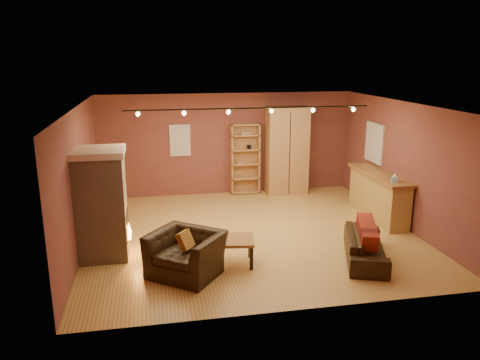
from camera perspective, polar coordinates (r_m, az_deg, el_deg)
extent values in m
plane|color=#AC813D|center=(10.33, 1.40, -6.54)|extent=(7.00, 7.00, 0.00)
plane|color=brown|center=(9.66, 1.51, 9.10)|extent=(7.00, 7.00, 0.00)
cube|color=brown|center=(13.03, -1.58, 4.40)|extent=(7.00, 0.02, 2.80)
cube|color=brown|center=(9.80, -18.98, 0.04)|extent=(0.02, 6.50, 2.80)
cube|color=brown|center=(11.17, 19.30, 1.77)|extent=(0.02, 6.50, 2.80)
cube|color=tan|center=(9.28, -16.51, -3.15)|extent=(0.90, 0.90, 2.00)
cube|color=beige|center=(9.02, -17.00, 3.26)|extent=(0.98, 0.98, 0.12)
cube|color=black|center=(9.37, -13.83, -5.37)|extent=(0.10, 0.65, 0.55)
cone|color=orange|center=(9.41, -13.42, -6.04)|extent=(0.10, 0.10, 0.22)
cube|color=silver|center=(12.84, -7.33, 4.81)|extent=(0.56, 0.04, 0.86)
cube|color=tan|center=(13.17, 0.50, 2.70)|extent=(0.81, 0.04, 1.98)
cube|color=tan|center=(12.97, -1.05, 2.51)|extent=(0.04, 0.31, 1.98)
cube|color=tan|center=(13.12, 2.26, 2.64)|extent=(0.04, 0.31, 1.98)
cube|color=gray|center=(13.04, 0.03, 2.09)|extent=(0.18, 0.12, 0.05)
cube|color=black|center=(13.00, 1.09, 4.03)|extent=(0.10, 0.10, 0.12)
cube|color=tan|center=(13.28, 0.60, -1.43)|extent=(0.81, 0.31, 0.04)
cube|color=tan|center=(13.17, 0.61, 0.28)|extent=(0.81, 0.31, 0.04)
cube|color=tan|center=(13.07, 0.61, 2.00)|extent=(0.81, 0.31, 0.03)
cube|color=tan|center=(12.99, 0.62, 3.74)|extent=(0.81, 0.31, 0.04)
cube|color=tan|center=(12.91, 0.62, 5.50)|extent=(0.81, 0.31, 0.04)
cube|color=tan|center=(12.87, 0.63, 6.79)|extent=(0.81, 0.31, 0.04)
cube|color=tan|center=(13.13, 5.70, 3.47)|extent=(1.13, 0.62, 2.37)
cube|color=olive|center=(12.84, 6.08, 3.20)|extent=(0.02, 0.01, 2.27)
cube|color=tan|center=(12.94, 5.84, 8.75)|extent=(1.19, 0.68, 0.06)
cube|color=tan|center=(11.65, 16.50, -1.97)|extent=(0.49, 2.17, 1.04)
cube|color=olive|center=(11.50, 16.70, 0.64)|extent=(0.61, 2.29, 0.06)
cube|color=#83B5D1|center=(10.80, 18.35, 0.06)|extent=(0.15, 0.15, 0.11)
cone|color=white|center=(10.78, 18.39, 0.61)|extent=(0.08, 0.08, 0.10)
cube|color=silver|center=(12.31, 16.07, 4.38)|extent=(0.05, 0.90, 1.00)
imported|color=black|center=(9.27, 15.10, -7.32)|extent=(1.11, 1.87, 0.70)
cube|color=#9C2E1F|center=(8.68, 15.56, -7.32)|extent=(0.36, 0.32, 0.36)
cube|color=maroon|center=(8.89, 15.41, -6.79)|extent=(0.36, 0.32, 0.36)
cube|color=#9C2E1F|center=(9.09, 15.27, -6.28)|extent=(0.36, 0.32, 0.36)
cube|color=#9C2E1F|center=(9.30, 15.13, -5.80)|extent=(0.36, 0.32, 0.36)
cube|color=#9C2E1F|center=(9.50, 15.00, -5.33)|extent=(0.36, 0.32, 0.36)
cube|color=#9C2E1F|center=(9.71, 14.88, -4.88)|extent=(0.36, 0.32, 0.36)
imported|color=black|center=(8.36, -6.65, -8.12)|extent=(1.42, 1.34, 1.04)
cube|color=#B3752E|center=(8.31, -6.67, -7.29)|extent=(0.37, 0.38, 0.34)
cube|color=olive|center=(8.74, -0.50, -7.34)|extent=(0.75, 0.75, 0.05)
cube|color=black|center=(8.55, -1.99, -9.71)|extent=(0.05, 0.05, 0.44)
cube|color=black|center=(8.64, 1.64, -9.43)|extent=(0.05, 0.05, 0.44)
cube|color=black|center=(9.04, -2.53, -8.28)|extent=(0.05, 0.05, 0.44)
cube|color=black|center=(9.13, 0.90, -8.04)|extent=(0.05, 0.05, 0.44)
cylinder|color=black|center=(9.87, 1.25, 8.75)|extent=(5.20, 0.03, 0.03)
sphere|color=#FFD88C|center=(9.66, -12.34, 7.87)|extent=(0.09, 0.09, 0.09)
sphere|color=#FFD88C|center=(9.68, -6.84, 8.12)|extent=(0.09, 0.09, 0.09)
sphere|color=#FFD88C|center=(9.79, -1.41, 8.29)|extent=(0.09, 0.09, 0.09)
sphere|color=#FFD88C|center=(9.98, 3.86, 8.39)|extent=(0.09, 0.09, 0.09)
sphere|color=#FFD88C|center=(10.25, 8.90, 8.42)|extent=(0.09, 0.09, 0.09)
sphere|color=#FFD88C|center=(10.59, 13.65, 8.39)|extent=(0.09, 0.09, 0.09)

